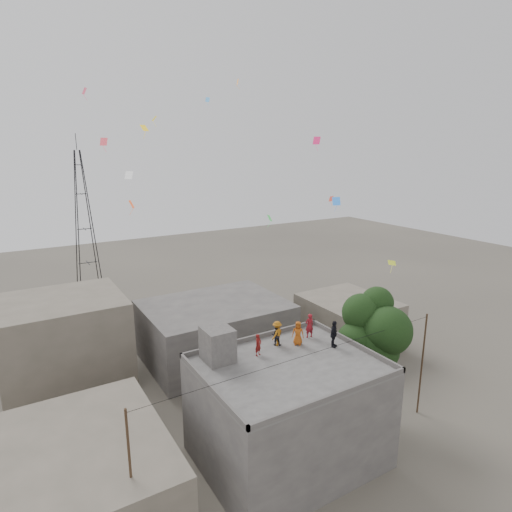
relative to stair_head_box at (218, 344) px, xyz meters
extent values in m
plane|color=#49443C|center=(3.20, -2.60, -7.10)|extent=(140.00, 140.00, 0.00)
cube|color=#4A4745|center=(3.20, -2.60, -4.10)|extent=(10.00, 8.00, 6.00)
cube|color=#4F4C4A|center=(3.20, -2.60, -1.05)|extent=(10.00, 8.00, 0.10)
cube|color=#4A4745|center=(3.20, 1.32, -0.85)|extent=(10.00, 0.15, 0.30)
cube|color=#4A4745|center=(3.20, -6.53, -0.85)|extent=(10.00, 0.15, 0.30)
cube|color=#4A4745|center=(8.12, -2.60, -0.85)|extent=(0.15, 8.00, 0.30)
cube|color=#4A4745|center=(-1.72, -2.60, -0.85)|extent=(0.15, 8.00, 0.30)
cube|color=#4A4745|center=(0.00, 0.00, 0.00)|extent=(1.60, 1.80, 2.00)
cube|color=#5F584B|center=(-7.80, -0.60, -5.10)|extent=(8.00, 10.00, 4.00)
cube|color=#4A4745|center=(5.20, 11.40, -4.60)|extent=(12.00, 9.00, 5.00)
cube|color=#5F584B|center=(-6.80, 13.40, -3.60)|extent=(9.00, 8.00, 7.00)
cube|color=#5F584B|center=(17.20, 7.40, -4.90)|extent=(7.00, 8.00, 4.40)
cylinder|color=black|center=(10.40, -2.10, -5.10)|extent=(0.44, 0.44, 4.00)
cylinder|color=black|center=(10.55, -2.00, -3.50)|extent=(0.64, 0.91, 2.14)
sphere|color=black|center=(10.40, -2.10, -1.90)|extent=(3.60, 3.60, 3.60)
sphere|color=black|center=(11.50, -1.80, -1.10)|extent=(3.00, 3.00, 3.00)
sphere|color=black|center=(9.50, -1.60, -1.50)|extent=(2.80, 2.80, 2.80)
sphere|color=black|center=(10.80, -2.90, -0.50)|extent=(3.20, 3.20, 3.20)
sphere|color=black|center=(10.10, -1.20, 0.30)|extent=(2.60, 2.60, 2.60)
sphere|color=black|center=(11.20, -1.50, 0.90)|extent=(2.20, 2.20, 2.20)
cylinder|color=black|center=(-6.30, -4.10, -3.40)|extent=(0.12, 0.12, 7.40)
cylinder|color=black|center=(13.70, -3.60, -3.40)|extent=(0.12, 0.12, 7.40)
cylinder|color=black|center=(3.70, -3.85, 0.10)|extent=(20.00, 0.52, 0.02)
cylinder|color=black|center=(-1.65, 36.55, 1.90)|extent=(1.27, 1.27, 18.01)
cylinder|color=black|center=(0.05, 36.55, 1.90)|extent=(1.27, 1.27, 18.01)
cylinder|color=black|center=(0.05, 38.25, 1.90)|extent=(1.27, 1.27, 18.01)
cylinder|color=black|center=(-1.65, 38.25, 1.90)|extent=(1.27, 1.27, 18.01)
cube|color=black|center=(-0.80, 37.40, -3.50)|extent=(2.36, 0.08, 0.08)
cube|color=black|center=(-0.80, 37.40, -3.50)|extent=(0.08, 2.36, 0.08)
cube|color=black|center=(-0.80, 37.40, 1.00)|extent=(1.81, 0.08, 0.08)
cube|color=black|center=(-0.80, 37.40, 1.00)|extent=(0.08, 1.81, 0.08)
cube|color=black|center=(-0.80, 37.40, 5.50)|extent=(1.26, 0.08, 0.08)
cube|color=black|center=(-0.80, 37.40, 5.50)|extent=(0.08, 1.26, 0.08)
cube|color=black|center=(-0.80, 37.40, 9.10)|extent=(0.82, 0.08, 0.08)
cube|color=black|center=(-0.80, 37.40, 9.10)|extent=(0.08, 0.82, 0.08)
cylinder|color=black|center=(-0.80, 37.40, 11.90)|extent=(0.08, 0.08, 2.00)
imported|color=maroon|center=(6.50, -0.21, -0.19)|extent=(0.64, 0.47, 1.62)
imported|color=#A84C13|center=(5.22, -0.71, -0.23)|extent=(0.89, 0.86, 1.53)
imported|color=black|center=(4.04, -0.07, -0.35)|extent=(0.80, 0.79, 1.30)
imported|color=black|center=(6.92, -2.11, -0.15)|extent=(1.07, 0.86, 1.70)
imported|color=#A25F12|center=(4.06, -0.09, -0.21)|extent=(1.17, 0.98, 1.57)
imported|color=maroon|center=(2.33, -0.68, -0.33)|extent=(0.57, 0.48, 1.34)
plane|color=#F44C19|center=(-3.14, 4.67, 7.80)|extent=(0.41, 0.54, 0.44)
plane|color=#DB2264|center=(9.08, 2.88, 11.51)|extent=(0.54, 0.22, 0.51)
plane|color=yellow|center=(0.10, 9.51, 12.99)|extent=(0.46, 0.51, 0.32)
plane|color=blue|center=(8.31, -0.23, 7.78)|extent=(0.55, 0.30, 0.50)
plane|color=silver|center=(-3.10, 4.98, 9.46)|extent=(0.48, 0.49, 0.44)
plane|color=orange|center=(6.85, 9.82, 15.90)|extent=(0.21, 0.42, 0.41)
plane|color=green|center=(4.50, 1.54, 6.78)|extent=(0.27, 0.47, 0.39)
plane|color=#D04030|center=(14.01, 6.85, 6.93)|extent=(0.48, 0.21, 0.44)
plane|color=yellow|center=(-3.15, 1.22, 11.95)|extent=(0.45, 0.39, 0.30)
plane|color=#51A9F4|center=(5.24, 11.83, 14.73)|extent=(0.35, 0.14, 0.33)
plane|color=#E94959|center=(-5.32, 0.43, 11.26)|extent=(0.39, 0.25, 0.35)
plane|color=#CBD830|center=(12.02, -1.77, 3.63)|extent=(0.48, 0.57, 0.39)
plane|color=#DD4565|center=(-5.13, 5.04, 13.96)|extent=(0.33, 0.41, 0.33)
camera|label=1|loc=(-9.75, -20.57, 10.88)|focal=30.00mm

